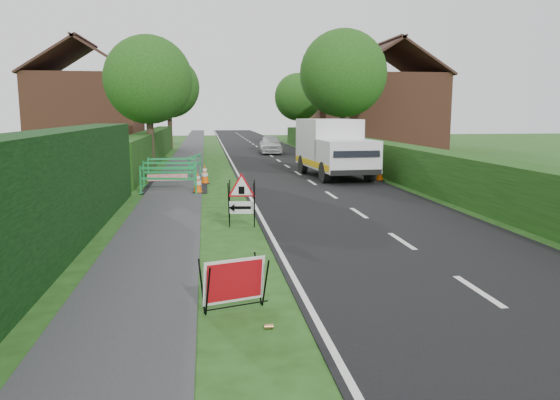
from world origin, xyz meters
TOP-DOWN VIEW (x-y plane):
  - ground at (0.00, 0.00)m, footprint 120.00×120.00m
  - road_surface at (2.50, 35.00)m, footprint 6.00×90.00m
  - footpath at (-3.00, 35.00)m, footprint 2.00×90.00m
  - hedge_west_near at (-5.00, 0.00)m, footprint 1.10×18.00m
  - hedge_west_far at (-5.00, 22.00)m, footprint 1.00×24.00m
  - hedge_east at (6.50, 16.00)m, footprint 1.20×50.00m
  - house_west at (-10.00, 30.00)m, footprint 7.50×7.40m
  - house_east_a at (11.00, 28.00)m, footprint 7.50×7.40m
  - house_east_b at (12.00, 42.00)m, footprint 7.50×7.40m
  - tree_nw at (-4.60, 18.00)m, footprint 4.40×4.40m
  - tree_ne at (6.40, 22.00)m, footprint 5.20×5.20m
  - tree_fw at (-4.60, 34.00)m, footprint 4.80×4.80m
  - tree_fe at (6.40, 38.00)m, footprint 4.20×4.20m
  - red_rect_sign at (-1.46, -2.83)m, footprint 1.03×0.80m
  - triangle_sign at (-1.00, 2.98)m, footprint 0.88×0.88m
  - works_van at (3.83, 13.40)m, footprint 2.64×5.81m
  - traffic_cone_0 at (5.48, 11.76)m, footprint 0.38×0.38m
  - traffic_cone_1 at (5.48, 13.26)m, footprint 0.38×0.38m
  - traffic_cone_2 at (5.49, 15.64)m, footprint 0.38×0.38m
  - traffic_cone_3 at (-2.14, 9.20)m, footprint 0.38×0.38m
  - traffic_cone_4 at (-1.88, 11.82)m, footprint 0.38×0.38m
  - ped_barrier_0 at (-3.17, 9.12)m, footprint 2.09×0.75m
  - ped_barrier_1 at (-3.28, 11.22)m, footprint 2.09×0.66m
  - ped_barrier_2 at (-3.26, 13.15)m, footprint 2.07×0.42m
  - ped_barrier_3 at (-2.32, 14.31)m, footprint 0.81×2.09m
  - redwhite_plank at (-3.28, 10.38)m, footprint 1.50×0.13m
  - litter_can at (-1.04, -3.56)m, footprint 0.12×0.07m
  - hatchback_car at (2.72, 27.84)m, footprint 1.80×3.93m

SIDE VIEW (x-z plane):
  - ground at x=0.00m, z-range 0.00..0.00m
  - hedge_west_near at x=-5.00m, z-range -1.25..1.25m
  - hedge_west_far at x=-5.00m, z-range -0.90..0.90m
  - hedge_east at x=6.50m, z-range -0.75..0.75m
  - redwhite_plank at x=-3.28m, z-range -0.12..0.12m
  - litter_can at x=-1.04m, z-range -0.03..0.03m
  - road_surface at x=2.50m, z-range -0.01..0.01m
  - footpath at x=-3.00m, z-range -0.01..0.02m
  - traffic_cone_0 at x=5.48m, z-range 0.00..0.79m
  - traffic_cone_1 at x=5.48m, z-range 0.00..0.79m
  - traffic_cone_2 at x=5.49m, z-range 0.00..0.79m
  - traffic_cone_3 at x=-2.14m, z-range 0.00..0.79m
  - traffic_cone_4 at x=-1.88m, z-range 0.00..0.79m
  - red_rect_sign at x=-1.46m, z-range 0.06..0.84m
  - ped_barrier_0 at x=-3.17m, z-range 0.13..1.13m
  - ped_barrier_1 at x=-3.28m, z-range 0.13..1.13m
  - ped_barrier_2 at x=-3.26m, z-range 0.13..1.13m
  - ped_barrier_3 at x=-2.32m, z-range 0.13..1.13m
  - hatchback_car at x=2.72m, z-range 0.00..1.31m
  - triangle_sign at x=-1.00m, z-range 0.23..1.40m
  - works_van at x=3.83m, z-range 0.08..2.65m
  - house_west at x=-10.00m, z-range -1.04..6.84m
  - house_east_a at x=11.00m, z-range -1.04..6.84m
  - house_east_b at x=12.00m, z-range -1.04..6.84m
  - tree_fe at x=6.40m, z-range 1.05..7.39m
  - tree_nw at x=-4.60m, z-range 1.13..7.83m
  - tree_fw at x=-4.60m, z-range 1.21..8.45m
  - tree_ne at x=6.40m, z-range 1.28..9.07m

